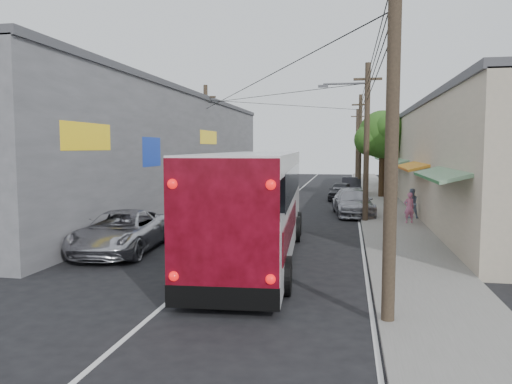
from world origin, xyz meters
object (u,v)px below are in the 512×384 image
jeepney (121,232)px  pedestrian_far (411,203)px  pedestrian_near (409,208)px  parked_car_mid (341,191)px  parked_car_far (352,186)px  coach_bus (256,203)px  parked_suv (353,203)px

jeepney → pedestrian_far: 15.34m
jeepney → pedestrian_near: (11.09, 8.51, 0.12)m
parked_car_mid → pedestrian_near: bearing=-67.7°
parked_car_far → pedestrian_far: (3.00, -13.87, 0.19)m
pedestrian_far → jeepney: bearing=28.4°
coach_bus → jeepney: 5.12m
coach_bus → pedestrian_far: (6.41, 10.20, -0.98)m
parked_car_mid → parked_car_far: bearing=84.5°
coach_bus → pedestrian_far: bearing=54.2°
parked_car_far → parked_car_mid: bearing=-100.2°
parked_car_far → pedestrian_near: (2.69, -15.62, 0.16)m
coach_bus → parked_suv: 12.07m
jeepney → parked_car_mid: size_ratio=1.39×
jeepney → pedestrian_near: size_ratio=3.59×
parked_car_mid → parked_suv: bearing=-79.3°
parked_suv → parked_car_mid: bearing=88.5°
coach_bus → parked_car_mid: (2.61, 19.85, -1.22)m
parked_suv → pedestrian_far: pedestrian_far is taller
parked_car_far → pedestrian_near: bearing=-79.7°
pedestrian_near → pedestrian_far: size_ratio=0.96×
parked_suv → parked_car_mid: parked_suv is taller
coach_bus → parked_suv: (3.41, 11.53, -1.15)m
parked_suv → parked_car_mid: size_ratio=1.30×
coach_bus → parked_car_mid: size_ratio=3.30×
pedestrian_near → parked_car_mid: bearing=-93.0°
parked_suv → pedestrian_near: pedestrian_near is taller
coach_bus → parked_car_mid: coach_bus is taller
parked_suv → pedestrian_near: (2.69, -3.07, 0.14)m
parked_car_mid → coach_bus: bearing=-92.2°
jeepney → parked_car_mid: (7.60, 19.91, -0.09)m
jeepney → parked_car_far: jeepney is taller
parked_suv → parked_car_mid: 8.36m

